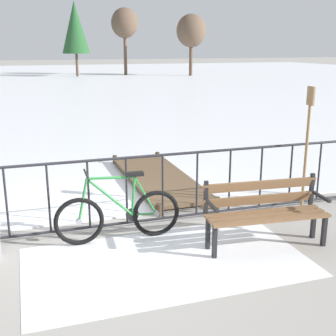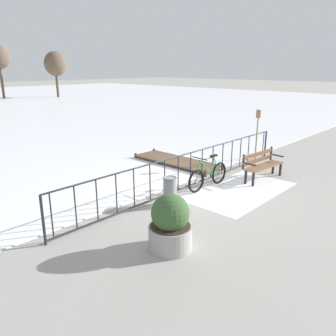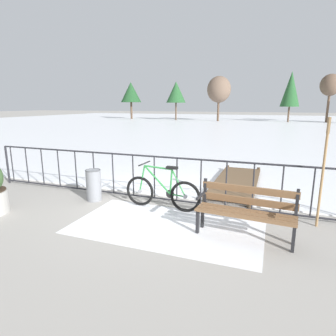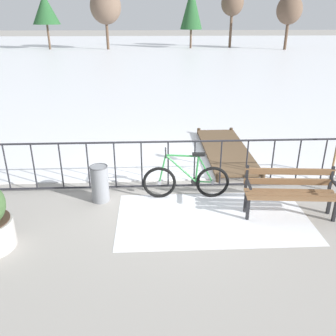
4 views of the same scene
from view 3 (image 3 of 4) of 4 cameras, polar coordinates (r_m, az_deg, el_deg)
name	(u,v)px [view 3 (image 3 of 4)]	position (r m, az deg, el deg)	size (l,w,h in m)	color
ground_plane	(155,201)	(6.61, -2.70, -6.66)	(160.00, 160.00, 0.00)	#9E9991
frozen_pond	(251,124)	(34.29, 16.45, 8.55)	(80.00, 56.00, 0.03)	white
snow_patch	(167,226)	(5.31, -0.30, -11.59)	(3.43, 1.88, 0.01)	white
railing_fence	(154,178)	(6.44, -2.75, -1.96)	(9.06, 0.06, 1.07)	#232328
bicycle_near_railing	(162,192)	(6.03, -1.22, -4.87)	(1.71, 0.52, 0.97)	black
park_bench	(246,208)	(4.93, 15.42, -7.69)	(1.63, 0.61, 0.89)	brown
trash_bin	(94,185)	(6.77, -14.73, -3.29)	(0.35, 0.35, 0.73)	gray
oar_upright	(324,166)	(5.66, 28.84, 0.39)	(0.04, 0.16, 1.98)	#937047
wooden_dock	(236,181)	(8.01, 13.58, -2.65)	(1.10, 3.41, 0.20)	brown
tree_far_west	(291,89)	(38.85, 23.48, 14.34)	(2.28, 2.28, 6.09)	brown
tree_west_mid	(330,85)	(40.01, 29.88, 14.22)	(2.32, 2.32, 5.71)	brown
tree_centre	(131,92)	(44.01, -7.47, 14.86)	(3.04, 3.04, 5.41)	brown
tree_far_east	(219,90)	(38.52, 10.22, 15.27)	(3.04, 3.04, 5.74)	brown
tree_extra	(176,92)	(40.45, 1.63, 15.01)	(2.70, 2.70, 5.26)	brown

